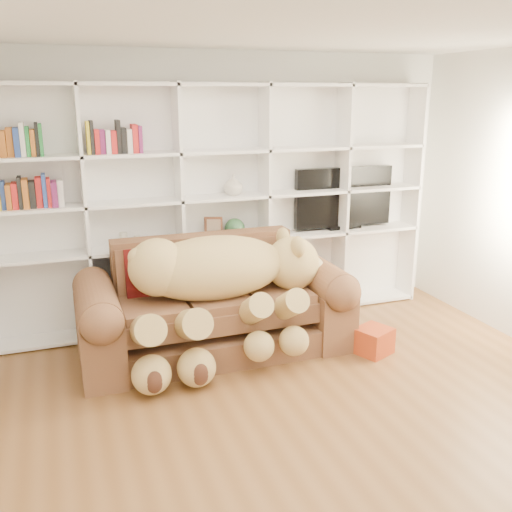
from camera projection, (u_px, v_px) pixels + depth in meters
name	position (u px, v px, depth m)	size (l,w,h in m)	color
floor	(321.00, 438.00, 3.93)	(5.00, 5.00, 0.00)	brown
ceiling	(336.00, 17.00, 3.19)	(5.00, 5.00, 0.00)	white
wall_back	(217.00, 189.00, 5.82)	(5.00, 0.02, 2.70)	silver
bookshelf	(198.00, 197.00, 5.63)	(4.43, 0.35, 2.40)	white
sofa	(214.00, 310.00, 5.21)	(2.41, 1.04, 1.01)	brown
teddy_bear	(219.00, 282.00, 4.93)	(1.91, 1.02, 1.10)	tan
throw_pillow	(151.00, 273.00, 5.09)	(0.46, 0.15, 0.46)	#5A120F
gift_box	(373.00, 341.00, 5.19)	(0.30, 0.28, 0.24)	#B03B17
tv	(343.00, 198.00, 6.18)	(1.13, 0.18, 0.67)	black
picture_frame	(213.00, 228.00, 5.71)	(0.18, 0.03, 0.23)	brown
green_vase	(235.00, 228.00, 5.79)	(0.21, 0.21, 0.21)	#305E37
figurine_tall	(124.00, 240.00, 5.43)	(0.08, 0.08, 0.15)	beige
figurine_short	(137.00, 241.00, 5.48)	(0.07, 0.07, 0.11)	beige
snow_globe	(170.00, 239.00, 5.58)	(0.10, 0.10, 0.10)	silver
shelf_vase	(233.00, 185.00, 5.66)	(0.20, 0.20, 0.20)	beige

